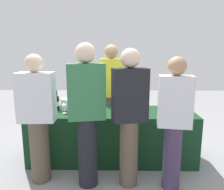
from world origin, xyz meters
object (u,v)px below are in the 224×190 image
(wine_glass_1, at_px, (74,106))
(guest_2, at_px, (129,114))
(wine_glass_0, at_px, (64,106))
(guest_1, at_px, (87,112))
(ice_bucket, at_px, (68,104))
(wine_bottle_2, at_px, (94,104))
(wine_bottle_3, at_px, (120,101))
(guest_3, at_px, (174,120))
(wine_glass_2, at_px, (85,108))
(wine_bottle_0, at_px, (57,103))
(wine_bottle_1, at_px, (86,102))
(guest_0, at_px, (38,116))
(wine_bottle_4, at_px, (176,103))
(wine_glass_3, at_px, (116,107))
(server_pouring, at_px, (111,91))
(wine_glass_4, at_px, (137,106))

(wine_glass_1, distance_m, guest_2, 0.95)
(wine_glass_0, bearing_deg, guest_1, -54.80)
(ice_bucket, relative_size, guest_2, 0.14)
(wine_bottle_2, height_order, wine_bottle_3, wine_bottle_3)
(guest_3, bearing_deg, wine_glass_2, 159.60)
(ice_bucket, xyz_separation_m, guest_3, (1.40, -0.85, 0.02))
(guest_1, relative_size, guest_2, 1.04)
(wine_bottle_0, xyz_separation_m, wine_bottle_1, (0.45, 0.05, 0.01))
(wine_bottle_3, xyz_separation_m, guest_0, (-1.02, -0.73, -0.02))
(wine_bottle_4, distance_m, wine_glass_2, 1.37)
(wine_glass_3, bearing_deg, wine_glass_1, 178.78)
(wine_bottle_3, xyz_separation_m, wine_glass_1, (-0.67, -0.23, -0.02))
(wine_bottle_3, xyz_separation_m, wine_glass_0, (-0.81, -0.24, -0.02))
(wine_bottle_2, bearing_deg, server_pouring, 62.92)
(wine_glass_0, height_order, wine_glass_3, wine_glass_0)
(wine_glass_2, xyz_separation_m, guest_1, (0.09, -0.55, 0.10))
(wine_bottle_1, bearing_deg, wine_glass_1, -121.24)
(wine_glass_4, relative_size, guest_3, 0.09)
(wine_bottle_2, xyz_separation_m, wine_glass_0, (-0.41, -0.17, -0.00))
(wine_bottle_3, relative_size, guest_2, 0.20)
(server_pouring, height_order, guest_3, server_pouring)
(wine_bottle_4, distance_m, server_pouring, 1.11)
(wine_glass_2, distance_m, ice_bucket, 0.38)
(wine_glass_2, relative_size, server_pouring, 0.07)
(wine_bottle_2, distance_m, ice_bucket, 0.40)
(wine_bottle_4, bearing_deg, wine_bottle_3, 176.91)
(wine_bottle_2, xyz_separation_m, wine_glass_1, (-0.27, -0.16, -0.01))
(guest_0, distance_m, guest_1, 0.63)
(server_pouring, xyz_separation_m, guest_2, (0.24, -1.23, -0.05))
(wine_glass_4, xyz_separation_m, ice_bucket, (-1.04, 0.20, -0.02))
(wine_glass_1, xyz_separation_m, guest_1, (0.26, -0.58, 0.09))
(wine_bottle_4, xyz_separation_m, wine_glass_3, (-0.92, -0.20, -0.02))
(wine_glass_3, height_order, ice_bucket, ice_bucket)
(wine_glass_2, bearing_deg, guest_0, -137.75)
(wine_bottle_0, relative_size, wine_bottle_3, 0.91)
(wine_bottle_0, bearing_deg, ice_bucket, 7.08)
(wine_bottle_4, relative_size, guest_1, 0.18)
(wine_glass_1, distance_m, guest_0, 0.61)
(guest_0, relative_size, guest_3, 1.02)
(wine_bottle_0, height_order, ice_bucket, wine_bottle_0)
(wine_glass_2, bearing_deg, wine_bottle_4, 8.77)
(wine_bottle_1, height_order, server_pouring, server_pouring)
(guest_0, xyz_separation_m, guest_1, (0.62, -0.08, 0.08))
(wine_bottle_2, bearing_deg, ice_bucket, 171.88)
(wine_bottle_2, height_order, ice_bucket, wine_bottle_2)
(wine_bottle_1, relative_size, wine_glass_2, 2.49)
(wine_bottle_1, bearing_deg, wine_glass_4, -16.29)
(wine_bottle_4, bearing_deg, wine_glass_1, -173.11)
(wine_bottle_0, distance_m, wine_bottle_3, 0.97)
(wine_bottle_1, relative_size, guest_1, 0.18)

